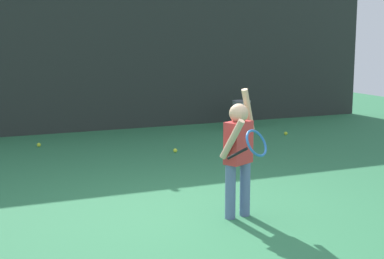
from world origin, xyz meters
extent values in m
plane|color=#2D7247|center=(0.00, 0.00, 0.00)|extent=(20.00, 20.00, 0.00)
cube|color=#282D2B|center=(0.00, 5.81, 1.79)|extent=(13.39, 0.08, 3.58)
cylinder|color=slate|center=(0.00, 5.87, 1.86)|extent=(0.09, 0.09, 3.73)
cylinder|color=slate|center=(6.55, 5.87, 1.86)|extent=(0.09, 0.09, 3.73)
cylinder|color=slate|center=(0.39, -0.13, 0.29)|extent=(0.11, 0.11, 0.58)
cylinder|color=slate|center=(0.57, -0.11, 0.29)|extent=(0.11, 0.11, 0.58)
cube|color=red|center=(0.48, -0.12, 0.80)|extent=(0.34, 0.29, 0.44)
sphere|color=tan|center=(0.48, -0.12, 1.10)|extent=(0.20, 0.20, 0.20)
cylinder|color=tan|center=(0.64, -0.02, 1.12)|extent=(0.22, 0.15, 0.46)
cylinder|color=tan|center=(0.33, -0.26, 0.87)|extent=(0.19, 0.29, 0.43)
cylinder|color=black|center=(0.32, -0.40, 0.75)|extent=(0.13, 0.23, 0.15)
torus|color=#2666B2|center=(0.42, -0.60, 0.88)|extent=(0.33, 0.27, 0.26)
cylinder|color=gray|center=(3.24, 4.97, 0.28)|extent=(0.36, 0.36, 0.55)
torus|color=#595B60|center=(3.24, 4.97, 0.55)|extent=(0.38, 0.38, 0.02)
sphere|color=#CCE033|center=(-0.88, 4.57, 0.03)|extent=(0.07, 0.07, 0.07)
sphere|color=#CCE033|center=(3.61, 3.88, 0.03)|extent=(0.07, 0.07, 0.07)
sphere|color=#CCE033|center=(1.09, 3.22, 0.03)|extent=(0.07, 0.07, 0.07)
camera|label=1|loc=(-2.24, -5.25, 1.91)|focal=53.37mm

